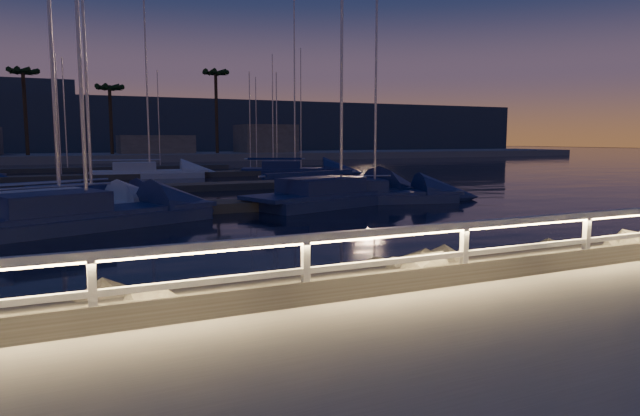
{
  "coord_description": "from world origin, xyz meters",
  "views": [
    {
      "loc": [
        -5.39,
        -7.71,
        2.49
      ],
      "look_at": [
        0.12,
        4.0,
        0.9
      ],
      "focal_mm": 32.0,
      "sensor_mm": 36.0,
      "label": 1
    }
  ],
  "objects_px": {
    "sailboat_d": "(337,194)",
    "sailboat_c": "(80,215)",
    "sailboat_f": "(87,202)",
    "sailboat_l": "(292,170)",
    "sailboat_h": "(370,194)",
    "sailboat_k": "(147,172)",
    "guard_rail": "(413,243)",
    "sailboat_b": "(54,210)"
  },
  "relations": [
    {
      "from": "sailboat_d",
      "to": "sailboat_c",
      "type": "bearing_deg",
      "value": 175.21
    },
    {
      "from": "sailboat_f",
      "to": "sailboat_l",
      "type": "relative_size",
      "value": 0.87
    },
    {
      "from": "sailboat_d",
      "to": "sailboat_f",
      "type": "height_order",
      "value": "sailboat_d"
    },
    {
      "from": "sailboat_f",
      "to": "sailboat_h",
      "type": "distance_m",
      "value": 12.8
    },
    {
      "from": "sailboat_h",
      "to": "sailboat_l",
      "type": "relative_size",
      "value": 0.94
    },
    {
      "from": "sailboat_k",
      "to": "sailboat_l",
      "type": "relative_size",
      "value": 0.99
    },
    {
      "from": "sailboat_f",
      "to": "sailboat_h",
      "type": "relative_size",
      "value": 0.93
    },
    {
      "from": "sailboat_f",
      "to": "sailboat_h",
      "type": "xyz_separation_m",
      "value": [
        12.69,
        -1.72,
        -0.02
      ]
    },
    {
      "from": "sailboat_d",
      "to": "sailboat_l",
      "type": "bearing_deg",
      "value": 55.3
    },
    {
      "from": "sailboat_c",
      "to": "sailboat_h",
      "type": "bearing_deg",
      "value": -9.19
    },
    {
      "from": "guard_rail",
      "to": "sailboat_f",
      "type": "relative_size",
      "value": 3.38
    },
    {
      "from": "guard_rail",
      "to": "sailboat_d",
      "type": "xyz_separation_m",
      "value": [
        6.75,
        16.07,
        -0.9
      ]
    },
    {
      "from": "sailboat_k",
      "to": "sailboat_l",
      "type": "bearing_deg",
      "value": 2.09
    },
    {
      "from": "sailboat_h",
      "to": "guard_rail",
      "type": "bearing_deg",
      "value": -103.52
    },
    {
      "from": "sailboat_f",
      "to": "sailboat_b",
      "type": "bearing_deg",
      "value": -135.98
    },
    {
      "from": "guard_rail",
      "to": "sailboat_d",
      "type": "distance_m",
      "value": 17.46
    },
    {
      "from": "sailboat_d",
      "to": "sailboat_f",
      "type": "distance_m",
      "value": 10.97
    },
    {
      "from": "sailboat_d",
      "to": "guard_rail",
      "type": "bearing_deg",
      "value": -130.53
    },
    {
      "from": "sailboat_c",
      "to": "sailboat_d",
      "type": "distance_m",
      "value": 11.57
    },
    {
      "from": "sailboat_k",
      "to": "sailboat_c",
      "type": "bearing_deg",
      "value": -96.36
    },
    {
      "from": "sailboat_h",
      "to": "sailboat_k",
      "type": "xyz_separation_m",
      "value": [
        -7.27,
        22.07,
        0.04
      ]
    },
    {
      "from": "sailboat_c",
      "to": "sailboat_f",
      "type": "height_order",
      "value": "sailboat_c"
    },
    {
      "from": "sailboat_d",
      "to": "sailboat_f",
      "type": "xyz_separation_m",
      "value": [
        -10.81,
        1.87,
        -0.03
      ]
    },
    {
      "from": "sailboat_c",
      "to": "sailboat_k",
      "type": "distance_m",
      "value": 25.5
    },
    {
      "from": "guard_rail",
      "to": "sailboat_d",
      "type": "bearing_deg",
      "value": 67.21
    },
    {
      "from": "sailboat_d",
      "to": "sailboat_l",
      "type": "distance_m",
      "value": 22.16
    },
    {
      "from": "guard_rail",
      "to": "sailboat_k",
      "type": "xyz_separation_m",
      "value": [
        1.36,
        38.29,
        -0.92
      ]
    },
    {
      "from": "sailboat_c",
      "to": "sailboat_f",
      "type": "bearing_deg",
      "value": 63.06
    },
    {
      "from": "sailboat_d",
      "to": "sailboat_l",
      "type": "relative_size",
      "value": 1.13
    },
    {
      "from": "sailboat_c",
      "to": "sailboat_l",
      "type": "xyz_separation_m",
      "value": [
        17.74,
        23.79,
        -0.03
      ]
    },
    {
      "from": "guard_rail",
      "to": "sailboat_h",
      "type": "relative_size",
      "value": 3.14
    },
    {
      "from": "sailboat_c",
      "to": "sailboat_f",
      "type": "relative_size",
      "value": 1.2
    },
    {
      "from": "guard_rail",
      "to": "sailboat_l",
      "type": "bearing_deg",
      "value": 70.48
    },
    {
      "from": "sailboat_b",
      "to": "sailboat_f",
      "type": "height_order",
      "value": "sailboat_b"
    },
    {
      "from": "sailboat_k",
      "to": "sailboat_l",
      "type": "distance_m",
      "value": 11.9
    },
    {
      "from": "sailboat_f",
      "to": "sailboat_k",
      "type": "height_order",
      "value": "sailboat_k"
    },
    {
      "from": "guard_rail",
      "to": "sailboat_b",
      "type": "bearing_deg",
      "value": 109.41
    },
    {
      "from": "guard_rail",
      "to": "sailboat_h",
      "type": "xyz_separation_m",
      "value": [
        8.63,
        16.21,
        -0.96
      ]
    },
    {
      "from": "sailboat_h",
      "to": "sailboat_f",
      "type": "bearing_deg",
      "value": -173.23
    },
    {
      "from": "sailboat_h",
      "to": "sailboat_k",
      "type": "relative_size",
      "value": 0.94
    },
    {
      "from": "guard_rail",
      "to": "sailboat_f",
      "type": "height_order",
      "value": "sailboat_f"
    },
    {
      "from": "guard_rail",
      "to": "sailboat_b",
      "type": "relative_size",
      "value": 3.02
    }
  ]
}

